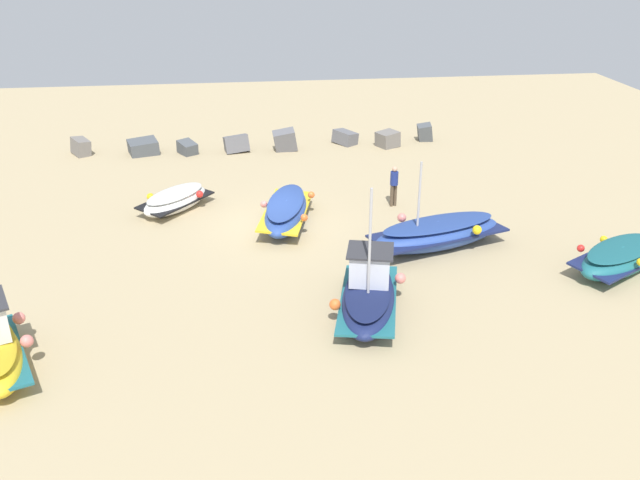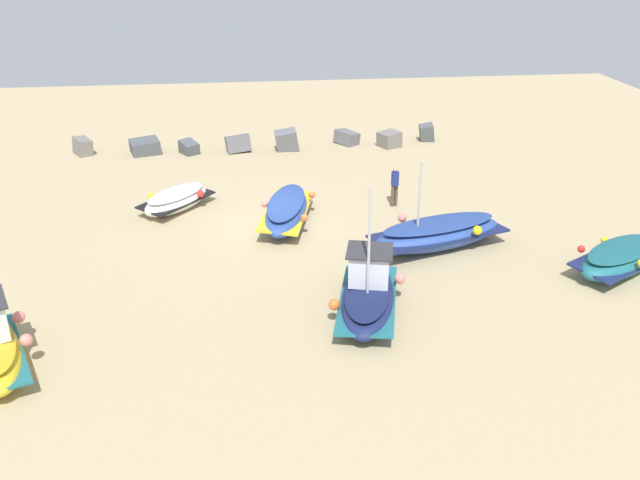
{
  "view_description": "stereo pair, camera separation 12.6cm",
  "coord_description": "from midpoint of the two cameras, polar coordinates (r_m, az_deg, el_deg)",
  "views": [
    {
      "loc": [
        -1.37,
        -23.71,
        10.31
      ],
      "look_at": [
        1.2,
        -3.46,
        0.9
      ],
      "focal_mm": 37.89,
      "sensor_mm": 36.0,
      "label": 1
    },
    {
      "loc": [
        -1.24,
        -23.72,
        10.31
      ],
      "look_at": [
        1.2,
        -3.46,
        0.9
      ],
      "focal_mm": 37.89,
      "sensor_mm": 36.0,
      "label": 2
    }
  ],
  "objects": [
    {
      "name": "fishing_boat_4",
      "position": [
        19.9,
        3.94,
        -4.49
      ],
      "size": [
        2.58,
        4.57,
        4.05
      ],
      "rotation": [
        0.0,
        0.0,
        1.33
      ],
      "color": "navy",
      "rests_on": "ground_plane"
    },
    {
      "name": "breakwater_rocks",
      "position": [
        35.05,
        -6.05,
        8.19
      ],
      "size": [
        18.85,
        2.16,
        1.33
      ],
      "color": "slate",
      "rests_on": "ground_plane"
    },
    {
      "name": "person_walking",
      "position": [
        27.53,
        6.14,
        4.79
      ],
      "size": [
        0.32,
        0.32,
        1.69
      ],
      "rotation": [
        0.0,
        0.0,
        5.03
      ],
      "color": "brown",
      "rests_on": "ground_plane"
    },
    {
      "name": "ground_plane",
      "position": [
        25.89,
        -3.74,
        1.23
      ],
      "size": [
        54.04,
        54.04,
        0.0
      ],
      "primitive_type": "plane",
      "color": "tan"
    },
    {
      "name": "fishing_boat_1",
      "position": [
        27.77,
        -12.23,
        3.31
      ],
      "size": [
        3.17,
        3.45,
        0.85
      ],
      "rotation": [
        0.0,
        0.0,
        0.89
      ],
      "color": "white",
      "rests_on": "ground_plane"
    },
    {
      "name": "fishing_boat_0",
      "position": [
        24.23,
        9.77,
        0.59
      ],
      "size": [
        5.35,
        3.28,
        3.34
      ],
      "rotation": [
        0.0,
        0.0,
        0.3
      ],
      "color": "#2D4C9E",
      "rests_on": "ground_plane"
    },
    {
      "name": "fishing_boat_2",
      "position": [
        25.84,
        -3.03,
        2.47
      ],
      "size": [
        2.56,
        4.73,
        1.05
      ],
      "rotation": [
        0.0,
        0.0,
        4.47
      ],
      "color": "#2D4C9E",
      "rests_on": "ground_plane"
    },
    {
      "name": "fishing_boat_3",
      "position": [
        24.26,
        23.86,
        -1.37
      ],
      "size": [
        4.12,
        3.28,
        1.0
      ],
      "rotation": [
        0.0,
        0.0,
        0.53
      ],
      "color": "#1E6670",
      "rests_on": "ground_plane"
    }
  ]
}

